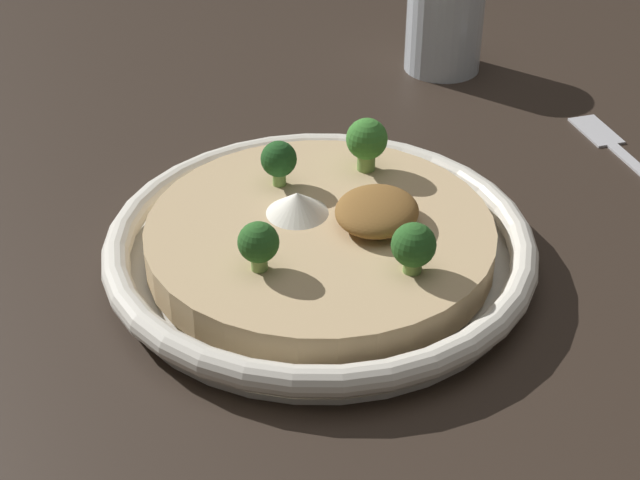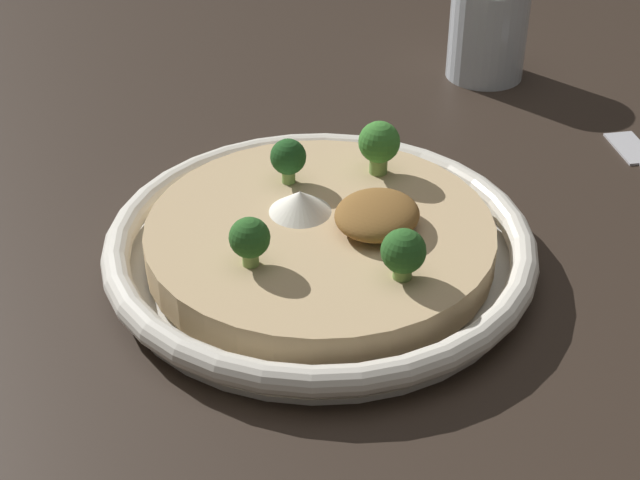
# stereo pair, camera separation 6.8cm
# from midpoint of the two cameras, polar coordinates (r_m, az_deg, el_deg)

# --- Properties ---
(ground_plane) EXTENTS (6.00, 6.00, 0.00)m
(ground_plane) POSITION_cam_midpoint_polar(r_m,az_deg,el_deg) (0.69, -2.81, -1.59)
(ground_plane) COLOR #2D231C
(risotto_bowl) EXTENTS (0.30, 0.30, 0.03)m
(risotto_bowl) POSITION_cam_midpoint_polar(r_m,az_deg,el_deg) (0.68, -2.85, -0.40)
(risotto_bowl) COLOR silver
(risotto_bowl) RESTS_ON ground_plane
(cheese_sprinkle) EXTENTS (0.04, 0.04, 0.02)m
(cheese_sprinkle) POSITION_cam_midpoint_polar(r_m,az_deg,el_deg) (0.68, -4.19, 2.07)
(cheese_sprinkle) COLOR white
(cheese_sprinkle) RESTS_ON risotto_bowl
(crispy_onion_garnish) EXTENTS (0.06, 0.06, 0.02)m
(crispy_onion_garnish) POSITION_cam_midpoint_polar(r_m,az_deg,el_deg) (0.67, 0.43, 1.61)
(crispy_onion_garnish) COLOR brown
(crispy_onion_garnish) RESTS_ON risotto_bowl
(broccoli_front) EXTENTS (0.03, 0.03, 0.03)m
(broccoli_front) POSITION_cam_midpoint_polar(r_m,az_deg,el_deg) (0.62, 2.34, -0.48)
(broccoli_front) COLOR #759E4C
(broccoli_front) RESTS_ON risotto_bowl
(broccoli_back_right) EXTENTS (0.03, 0.03, 0.03)m
(broccoli_back_right) POSITION_cam_midpoint_polar(r_m,az_deg,el_deg) (0.71, -5.17, 4.57)
(broccoli_back_right) COLOR #759E4C
(broccoli_back_right) RESTS_ON risotto_bowl
(broccoli_back_left) EXTENTS (0.03, 0.03, 0.03)m
(broccoli_back_left) POSITION_cam_midpoint_polar(r_m,az_deg,el_deg) (0.62, -6.73, -0.32)
(broccoli_back_left) COLOR #84A856
(broccoli_back_left) RESTS_ON risotto_bowl
(broccoli_front_right) EXTENTS (0.03, 0.03, 0.04)m
(broccoli_front_right) POSITION_cam_midpoint_polar(r_m,az_deg,el_deg) (0.72, 0.05, 5.71)
(broccoli_front_right) COLOR #759E4C
(broccoli_front_right) RESTS_ON risotto_bowl
(drinking_glass) EXTENTS (0.07, 0.07, 0.09)m
(drinking_glass) POSITION_cam_midpoint_polar(r_m,az_deg,el_deg) (0.97, 5.23, 12.32)
(drinking_glass) COLOR silver
(drinking_glass) RESTS_ON ground_plane
(fork_utensil) EXTENTS (0.16, 0.12, 0.00)m
(fork_utensil) POSITION_cam_midpoint_polar(r_m,az_deg,el_deg) (0.85, 15.01, 4.87)
(fork_utensil) COLOR #B7B7BC
(fork_utensil) RESTS_ON ground_plane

